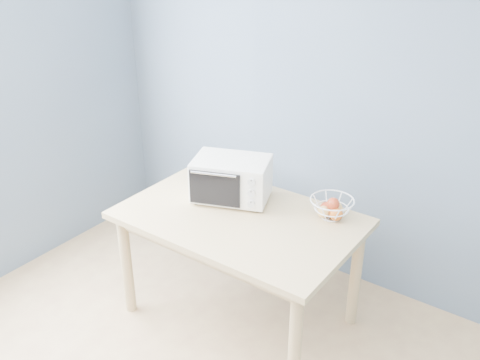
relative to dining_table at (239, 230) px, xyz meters
The scene contains 4 objects.
room 1.61m from the dining_table, 75.99° to the right, with size 4.01×4.51×2.61m.
dining_table is the anchor object (origin of this frame).
toaster_oven 0.33m from the dining_table, 142.43° to the left, with size 0.54×0.47×0.27m.
fruit_basket 0.57m from the dining_table, 33.63° to the left, with size 0.26×0.26×0.13m.
Camera 1 is at (1.25, -0.81, 2.35)m, focal length 40.00 mm.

